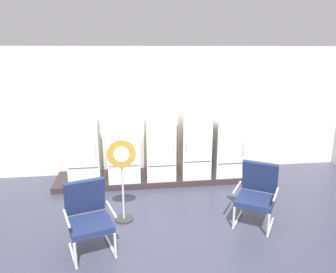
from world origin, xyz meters
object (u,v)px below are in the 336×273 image
object	(u,v)px
refrigerator_3	(195,137)
refrigerator_4	(227,142)
armchair_left	(88,214)
armchair_right	(257,192)
refrigerator_2	(160,143)
refrigerator_0	(84,143)
refrigerator_1	(123,141)
sign_stand	(123,182)

from	to	relation	value
refrigerator_3	refrigerator_4	bearing A→B (deg)	-1.83
refrigerator_3	armchair_left	xyz separation A→B (m)	(-2.05, -2.30, -0.46)
refrigerator_3	armchair_right	distance (m)	2.06
refrigerator_2	refrigerator_3	size ratio (longest dim) A/B	0.88
refrigerator_0	refrigerator_4	world-z (taller)	refrigerator_0
refrigerator_0	refrigerator_4	size ratio (longest dim) A/B	1.13
refrigerator_1	armchair_left	xyz separation A→B (m)	(-0.52, -2.28, -0.43)
refrigerator_3	armchair_left	distance (m)	3.11
refrigerator_3	sign_stand	xyz separation A→B (m)	(-1.56, -1.57, -0.29)
refrigerator_2	refrigerator_3	distance (m)	0.77
armchair_left	refrigerator_3	bearing A→B (deg)	48.23
refrigerator_3	refrigerator_4	distance (m)	0.75
refrigerator_1	armchair_left	world-z (taller)	refrigerator_1
refrigerator_0	armchair_right	world-z (taller)	refrigerator_0
refrigerator_0	armchair_left	xyz separation A→B (m)	(0.30, -2.26, -0.42)
refrigerator_2	sign_stand	xyz separation A→B (m)	(-0.80, -1.58, -0.19)
armchair_right	refrigerator_3	bearing A→B (deg)	109.31
refrigerator_0	refrigerator_1	distance (m)	0.82
refrigerator_3	armchair_right	size ratio (longest dim) A/B	1.61
refrigerator_1	refrigerator_3	distance (m)	1.53
refrigerator_3	sign_stand	size ratio (longest dim) A/B	1.15
refrigerator_2	refrigerator_4	bearing A→B (deg)	-1.42
refrigerator_2	armchair_right	xyz separation A→B (m)	(1.42, -1.91, -0.35)
refrigerator_0	refrigerator_2	world-z (taller)	refrigerator_0
armchair_right	sign_stand	bearing A→B (deg)	171.48
armchair_right	sign_stand	xyz separation A→B (m)	(-2.22, 0.33, 0.17)
refrigerator_0	refrigerator_3	world-z (taller)	refrigerator_3
refrigerator_4	armchair_left	xyz separation A→B (m)	(-2.79, -2.27, -0.32)
refrigerator_4	sign_stand	xyz separation A→B (m)	(-2.29, -1.54, -0.16)
refrigerator_2	refrigerator_1	bearing A→B (deg)	-177.70
refrigerator_0	refrigerator_2	xyz separation A→B (m)	(1.59, 0.05, -0.07)
armchair_left	sign_stand	bearing A→B (deg)	55.92
refrigerator_0	refrigerator_1	world-z (taller)	refrigerator_1
refrigerator_4	armchair_left	world-z (taller)	refrigerator_4
refrigerator_1	armchair_left	distance (m)	2.38
sign_stand	refrigerator_0	bearing A→B (deg)	117.41
refrigerator_1	armchair_left	size ratio (longest dim) A/B	1.55
refrigerator_0	armchair_right	distance (m)	3.57
refrigerator_4	sign_stand	bearing A→B (deg)	-146.08
refrigerator_0	refrigerator_3	distance (m)	2.35
refrigerator_0	refrigerator_1	bearing A→B (deg)	1.18
armchair_left	refrigerator_0	bearing A→B (deg)	97.53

